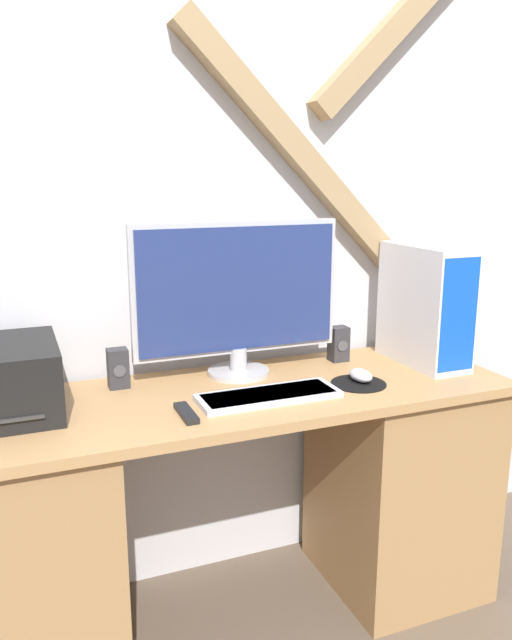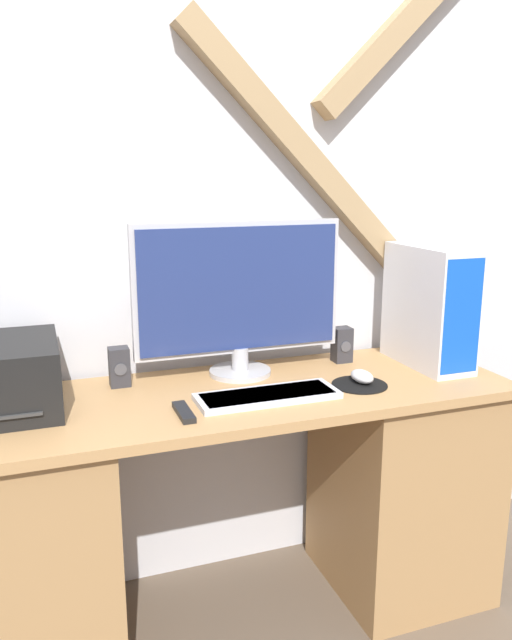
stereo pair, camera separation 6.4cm
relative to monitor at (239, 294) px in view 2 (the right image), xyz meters
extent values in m
cube|color=silver|center=(-0.08, 0.18, 0.29)|extent=(6.40, 0.05, 2.70)
cube|color=#9E7F56|center=(0.26, 0.11, 0.45)|extent=(0.85, 0.08, 0.85)
cube|color=tan|center=(-0.08, -0.16, -0.28)|extent=(1.75, 0.56, 0.03)
cube|color=#A4794B|center=(-0.70, -0.16, -0.68)|extent=(0.49, 0.52, 0.76)
cube|color=#A4794B|center=(0.54, -0.16, -0.68)|extent=(0.49, 0.52, 0.76)
cylinder|color=#B7B7BC|center=(0.00, 0.00, -0.26)|extent=(0.20, 0.20, 0.02)
cylinder|color=#B7B7BC|center=(0.00, 0.00, -0.22)|extent=(0.05, 0.05, 0.07)
cube|color=#B7B7BC|center=(0.00, 0.01, 0.02)|extent=(0.69, 0.03, 0.43)
cube|color=navy|center=(0.00, -0.01, 0.02)|extent=(0.66, 0.01, 0.39)
cube|color=silver|center=(0.00, -0.25, -0.26)|extent=(0.42, 0.15, 0.02)
cube|color=white|center=(0.00, -0.25, -0.25)|extent=(0.39, 0.13, 0.01)
cylinder|color=black|center=(0.32, -0.24, -0.27)|extent=(0.17, 0.17, 0.00)
ellipsoid|color=silver|center=(0.33, -0.22, -0.25)|extent=(0.06, 0.10, 0.04)
cube|color=white|center=(0.64, -0.11, -0.06)|extent=(0.15, 0.35, 0.41)
cube|color=blue|center=(0.64, -0.29, -0.06)|extent=(0.14, 0.01, 0.37)
cube|color=#2D2D33|center=(-0.39, 0.01, -0.21)|extent=(0.06, 0.05, 0.12)
cylinder|color=#47474C|center=(-0.39, -0.02, -0.21)|extent=(0.04, 0.00, 0.04)
cube|color=#2D2D33|center=(0.38, 0.01, -0.21)|extent=(0.06, 0.05, 0.12)
cylinder|color=#47474C|center=(0.38, -0.02, -0.21)|extent=(0.04, 0.00, 0.04)
cube|color=black|center=(-0.26, -0.29, -0.26)|extent=(0.04, 0.14, 0.02)
camera|label=1|loc=(-0.67, -1.84, 0.38)|focal=35.00mm
camera|label=2|loc=(-0.61, -1.87, 0.38)|focal=35.00mm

